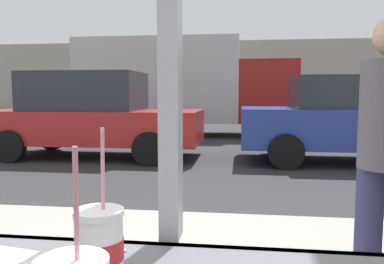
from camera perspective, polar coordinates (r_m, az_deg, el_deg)
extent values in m
plane|color=#2D2D30|center=(8.98, 6.05, -2.93)|extent=(60.00, 60.00, 0.00)
cube|color=#404245|center=(1.00, -3.64, -16.78)|extent=(1.91, 0.02, 0.02)
cube|color=#A89E8E|center=(20.34, 6.80, 7.51)|extent=(28.00, 1.20, 4.01)
cylinder|color=white|center=(0.57, -17.47, -18.20)|extent=(0.10, 0.10, 0.01)
cylinder|color=pink|center=(0.53, -16.76, -12.33)|extent=(0.02, 0.04, 0.20)
cylinder|color=white|center=(0.78, -13.53, -16.99)|extent=(0.09, 0.09, 0.14)
cylinder|color=red|center=(0.78, -13.55, -16.50)|extent=(0.09, 0.09, 0.04)
cylinder|color=black|center=(0.76, -13.65, -12.27)|extent=(0.08, 0.08, 0.01)
cylinder|color=white|center=(0.75, -13.67, -11.55)|extent=(0.09, 0.09, 0.01)
cylinder|color=pink|center=(0.73, -13.07, -6.94)|extent=(0.02, 0.04, 0.20)
cylinder|color=white|center=(0.94, -15.64, -17.46)|extent=(0.17, 0.11, 0.01)
cube|color=white|center=(1.01, -26.09, -16.26)|extent=(0.13, 0.11, 0.00)
cube|color=red|center=(8.39, -14.30, 0.85)|extent=(4.51, 1.73, 0.67)
cube|color=#282D33|center=(8.43, -15.53, 5.83)|extent=(2.34, 1.52, 0.79)
cylinder|color=black|center=(8.86, -3.73, -0.93)|extent=(0.64, 0.18, 0.64)
cylinder|color=black|center=(7.18, -6.36, -2.50)|extent=(0.64, 0.18, 0.64)
cylinder|color=black|center=(9.78, -20.02, -0.64)|extent=(0.64, 0.18, 0.64)
cylinder|color=black|center=(8.30, -25.48, -1.92)|extent=(0.64, 0.18, 0.64)
cube|color=#283D93|center=(8.08, 22.17, 0.66)|extent=(4.14, 1.79, 0.74)
cube|color=#282D33|center=(8.05, 22.42, 5.47)|extent=(2.15, 1.58, 0.61)
cylinder|color=black|center=(8.77, 12.44, -1.12)|extent=(0.64, 0.18, 0.64)
cylinder|color=black|center=(7.00, 13.75, -2.85)|extent=(0.64, 0.18, 0.64)
cube|color=beige|center=(12.68, -4.76, 7.54)|extent=(5.11, 2.20, 2.61)
cube|color=maroon|center=(12.42, 10.67, 5.86)|extent=(1.90, 2.10, 1.90)
cylinder|color=black|center=(13.50, 10.33, 1.81)|extent=(0.90, 0.24, 0.90)
cylinder|color=black|center=(11.41, 10.89, 1.11)|extent=(0.90, 0.24, 0.90)
cylinder|color=black|center=(13.99, -7.53, 1.99)|extent=(0.90, 0.24, 0.90)
cylinder|color=black|center=(11.88, -10.23, 1.30)|extent=(0.90, 0.24, 0.90)
cylinder|color=#37375E|center=(2.34, 24.57, -15.02)|extent=(0.14, 0.14, 0.84)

